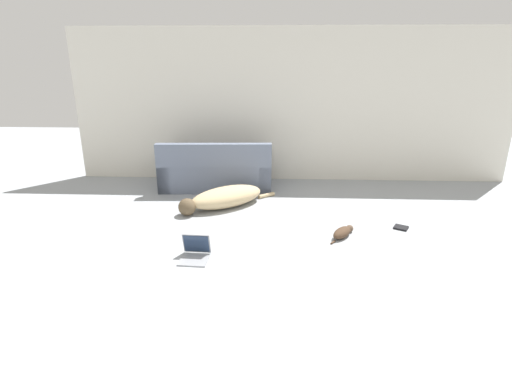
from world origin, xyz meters
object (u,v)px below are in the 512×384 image
(cat, at_px, (343,232))
(laptop_open, at_px, (195,250))
(dog, at_px, (224,198))
(couch, at_px, (216,172))
(book_black, at_px, (401,228))

(cat, height_order, laptop_open, laptop_open)
(dog, relative_size, cat, 3.15)
(dog, distance_m, cat, 1.91)
(cat, distance_m, laptop_open, 1.86)
(dog, xyz_separation_m, laptop_open, (-0.13, -1.63, -0.06))
(cat, bearing_deg, couch, 80.92)
(dog, bearing_deg, book_black, 127.07)
(couch, relative_size, book_black, 8.44)
(laptop_open, xyz_separation_m, book_black, (2.57, 0.92, -0.07))
(laptop_open, relative_size, book_black, 1.56)
(couch, xyz_separation_m, laptop_open, (0.12, -2.58, -0.20))
(cat, relative_size, book_black, 2.00)
(couch, bearing_deg, laptop_open, 89.63)
(couch, height_order, cat, couch)
(laptop_open, bearing_deg, book_black, 22.94)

